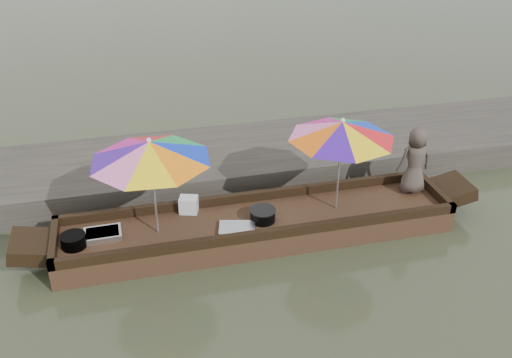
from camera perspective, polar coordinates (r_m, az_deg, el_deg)
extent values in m
plane|color=#373F2C|center=(9.07, 0.15, -5.82)|extent=(80.00, 80.00, 0.00)
cube|color=#2D2B26|center=(10.78, -2.68, 1.85)|extent=(22.00, 2.20, 0.50)
cube|color=black|center=(8.97, 0.15, -4.90)|extent=(6.15, 1.20, 0.35)
cylinder|color=black|center=(8.63, -17.79, -5.90)|extent=(0.36, 0.36, 0.19)
cube|color=silver|center=(8.74, -15.08, -5.36)|extent=(0.55, 0.38, 0.09)
cube|color=silver|center=(8.59, -1.90, -4.98)|extent=(0.61, 0.49, 0.06)
cylinder|color=black|center=(8.78, 0.69, -3.67)|extent=(0.38, 0.38, 0.18)
cube|color=silver|center=(9.03, -6.75, -2.57)|extent=(0.33, 0.29, 0.26)
imported|color=#443A33|center=(9.67, 15.61, 1.81)|extent=(0.58, 0.39, 1.15)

